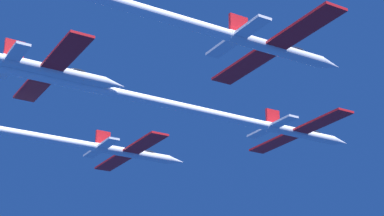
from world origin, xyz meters
name	(u,v)px	position (x,y,z in m)	size (l,w,h in m)	color
jet_lead	(216,115)	(-0.66, -11.41, 0.28)	(15.06, 41.67, 2.49)	white
jet_left_wing	(59,141)	(-13.46, -22.96, -0.69)	(15.06, 36.50, 2.49)	white
jet_right_wing	(185,22)	(13.37, -23.02, 0.58)	(15.06, 36.16, 2.49)	white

